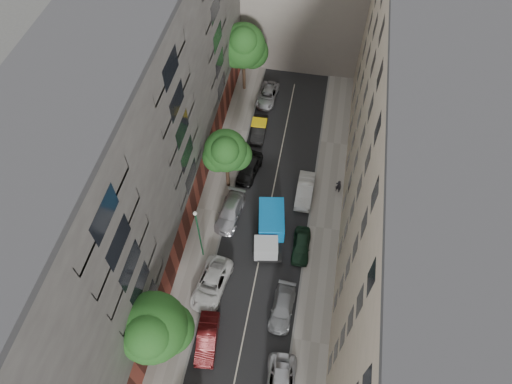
% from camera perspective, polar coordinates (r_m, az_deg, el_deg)
% --- Properties ---
extents(ground, '(120.00, 120.00, 0.00)m').
position_cam_1_polar(ground, '(44.33, 1.41, -3.49)').
color(ground, '#4C4C49').
rests_on(ground, ground).
extents(road_surface, '(8.00, 44.00, 0.02)m').
position_cam_1_polar(road_surface, '(44.32, 1.41, -3.49)').
color(road_surface, black).
rests_on(road_surface, ground).
extents(sidewalk_left, '(3.00, 44.00, 0.15)m').
position_cam_1_polar(sidewalk_left, '(45.00, -5.52, -2.34)').
color(sidewalk_left, gray).
rests_on(sidewalk_left, ground).
extents(sidewalk_right, '(3.00, 44.00, 0.15)m').
position_cam_1_polar(sidewalk_right, '(44.20, 8.47, -4.51)').
color(sidewalk_right, gray).
rests_on(sidewalk_right, ground).
extents(building_left, '(8.00, 44.00, 20.00)m').
position_cam_1_polar(building_left, '(38.81, -14.63, 7.03)').
color(building_left, '#4A4745').
rests_on(building_left, ground).
extents(building_right, '(8.00, 44.00, 20.00)m').
position_cam_1_polar(building_right, '(36.93, 18.82, 2.29)').
color(building_right, '#C1AC96').
rests_on(building_right, ground).
extents(tarp_truck, '(3.13, 6.02, 2.63)m').
position_cam_1_polar(tarp_truck, '(42.12, 1.74, -4.60)').
color(tarp_truck, black).
rests_on(tarp_truck, ground).
extents(car_left_1, '(2.02, 4.60, 1.47)m').
position_cam_1_polar(car_left_1, '(38.86, -6.13, -17.76)').
color(car_left_1, '#4C0F10').
rests_on(car_left_1, ground).
extents(car_left_2, '(3.12, 5.63, 1.49)m').
position_cam_1_polar(car_left_2, '(40.53, -5.60, -11.34)').
color(car_left_2, silver).
rests_on(car_left_2, ground).
extents(car_left_3, '(2.47, 5.15, 1.45)m').
position_cam_1_polar(car_left_3, '(44.02, -3.25, -2.48)').
color(car_left_3, '#BAB9BF').
rests_on(car_left_3, ground).
extents(car_left_4, '(2.47, 4.65, 1.51)m').
position_cam_1_polar(car_left_4, '(47.07, -0.83, 3.01)').
color(car_left_4, black).
rests_on(car_left_4, ground).
extents(car_left_5, '(1.57, 4.22, 1.38)m').
position_cam_1_polar(car_left_5, '(50.73, 0.39, 7.83)').
color(car_left_5, black).
rests_on(car_left_5, ground).
extents(car_left_6, '(2.44, 4.77, 1.29)m').
position_cam_1_polar(car_left_6, '(54.70, 1.47, 12.00)').
color(car_left_6, '#AFB0B4').
rests_on(car_left_6, ground).
extents(car_right_1, '(2.01, 4.53, 1.29)m').
position_cam_1_polar(car_right_1, '(39.67, 3.32, -14.28)').
color(car_right_1, gray).
rests_on(car_right_1, ground).
extents(car_right_2, '(1.70, 4.00, 1.35)m').
position_cam_1_polar(car_right_2, '(42.31, 5.67, -6.69)').
color(car_right_2, black).
rests_on(car_right_2, ground).
extents(car_right_3, '(1.63, 4.58, 1.50)m').
position_cam_1_polar(car_right_3, '(45.60, 6.12, 0.18)').
color(car_right_3, silver).
rests_on(car_right_3, ground).
extents(tree_near, '(5.32, 5.05, 8.68)m').
position_cam_1_polar(tree_near, '(34.14, -12.68, -16.45)').
color(tree_near, '#382619').
rests_on(tree_near, sidewalk_left).
extents(tree_mid, '(4.54, 4.14, 7.61)m').
position_cam_1_polar(tree_mid, '(42.48, -3.73, 4.94)').
color(tree_mid, '#382619').
rests_on(tree_mid, sidewalk_left).
extents(tree_far, '(5.24, 4.96, 8.78)m').
position_cam_1_polar(tree_far, '(52.54, -1.52, 17.60)').
color(tree_far, '#382619').
rests_on(tree_far, sidewalk_left).
extents(lamp_post, '(0.36, 0.36, 7.12)m').
position_cam_1_polar(lamp_post, '(38.80, -7.21, -4.76)').
color(lamp_post, '#1A5B33').
rests_on(lamp_post, sidewalk_left).
extents(pedestrian, '(0.71, 0.59, 1.66)m').
position_cam_1_polar(pedestrian, '(46.12, 10.26, 0.73)').
color(pedestrian, black).
rests_on(pedestrian, sidewalk_right).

